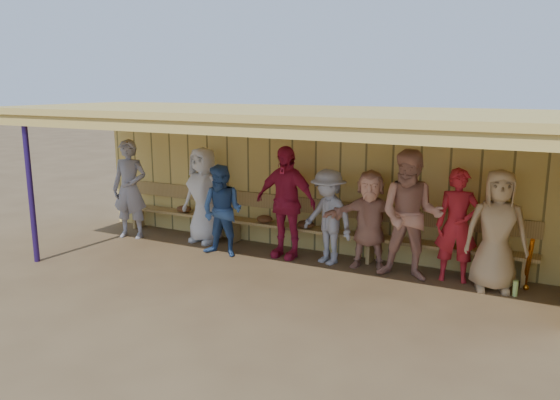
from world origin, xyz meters
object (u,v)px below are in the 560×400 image
object	(u,v)px
bench	(300,221)
player_a	(130,189)
player_f	(369,219)
player_b	(204,195)
player_e	(328,217)
player_c	(222,211)
player_extra	(411,215)
player_g	(457,226)
player_d	(285,202)
player_h	(497,231)

from	to	relation	value
bench	player_a	bearing A→B (deg)	-168.20
player_a	player_f	size ratio (longest dim) A/B	1.19
player_b	player_e	bearing A→B (deg)	5.71
player_c	player_extra	xyz separation A→B (m)	(3.09, 0.31, 0.19)
player_g	bench	bearing A→B (deg)	164.10
player_f	player_d	bearing A→B (deg)	170.99
player_d	player_e	xyz separation A→B (m)	(0.77, 0.01, -0.17)
player_extra	bench	bearing A→B (deg)	160.51
player_b	bench	world-z (taller)	player_b
player_f	player_g	bearing A→B (deg)	-13.24
player_d	player_f	distance (m)	1.44
player_b	player_h	distance (m)	5.02
player_extra	player_e	bearing A→B (deg)	169.82
player_d	player_c	bearing A→B (deg)	-152.02
player_a	player_e	xyz separation A→B (m)	(3.90, 0.27, -0.16)
player_d	player_g	world-z (taller)	player_d
player_b	bench	xyz separation A→B (m)	(1.80, 0.31, -0.35)
player_b	player_extra	bearing A→B (deg)	4.63
player_c	player_e	size ratio (longest dim) A/B	1.01
player_a	player_b	xyz separation A→B (m)	(1.42, 0.37, -0.05)
player_e	player_f	world-z (taller)	player_f
player_d	player_h	bearing A→B (deg)	3.71
player_e	player_f	size ratio (longest dim) A/B	0.99
player_g	player_extra	distance (m)	0.68
player_c	player_g	xyz separation A→B (m)	(3.72, 0.53, 0.06)
player_a	player_d	size ratio (longest dim) A/B	0.99
bench	player_e	bearing A→B (deg)	-30.69
player_c	bench	xyz separation A→B (m)	(1.05, 0.84, -0.25)
player_b	player_h	world-z (taller)	player_b
player_extra	bench	distance (m)	2.15
player_g	player_extra	world-z (taller)	player_extra
player_a	player_f	distance (m)	4.57
player_c	player_h	distance (m)	4.29
player_b	player_c	world-z (taller)	player_b
player_a	player_e	bearing A→B (deg)	-9.88
player_e	player_f	distance (m)	0.67
player_b	player_f	xyz separation A→B (m)	(3.14, 0.00, -0.10)
player_e	player_c	bearing A→B (deg)	-143.79
player_d	player_g	bearing A→B (deg)	6.33
player_f	player_g	world-z (taller)	player_g
player_d	player_h	xyz separation A→B (m)	(3.30, -0.02, -0.08)
player_a	player_b	world-z (taller)	player_a
player_extra	bench	xyz separation A→B (m)	(-2.03, 0.53, -0.44)
player_g	player_c	bearing A→B (deg)	178.81
player_h	bench	bearing A→B (deg)	158.67
player_b	player_e	world-z (taller)	player_b
player_c	player_g	bearing A→B (deg)	6.79
bench	player_b	bearing A→B (deg)	-170.37
player_e	player_g	size ratio (longest dim) A/B	0.92
player_h	player_b	bearing A→B (deg)	164.90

